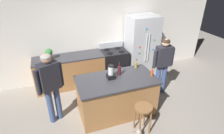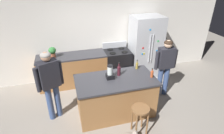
# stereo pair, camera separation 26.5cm
# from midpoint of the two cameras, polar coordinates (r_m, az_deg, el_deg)

# --- Properties ---
(ground_plane) EXTENTS (14.00, 14.00, 0.00)m
(ground_plane) POSITION_cam_midpoint_polar(r_m,az_deg,el_deg) (4.58, 2.75, -13.71)
(ground_plane) COLOR gray
(back_wall) EXTENTS (8.00, 0.10, 2.70)m
(back_wall) POSITION_cam_midpoint_polar(r_m,az_deg,el_deg) (5.57, -3.28, 10.17)
(back_wall) COLOR silver
(back_wall) RESTS_ON ground_plane
(kitchen_island) EXTENTS (1.77, 0.94, 0.92)m
(kitchen_island) POSITION_cam_midpoint_polar(r_m,az_deg,el_deg) (4.28, 2.89, -9.07)
(kitchen_island) COLOR #9E6B3D
(kitchen_island) RESTS_ON ground_plane
(back_counter_run) EXTENTS (2.00, 0.64, 0.92)m
(back_counter_run) POSITION_cam_midpoint_polar(r_m,az_deg,el_deg) (5.44, -10.33, -0.88)
(back_counter_run) COLOR #9E6B3D
(back_counter_run) RESTS_ON ground_plane
(refrigerator) EXTENTS (0.90, 0.73, 1.90)m
(refrigerator) POSITION_cam_midpoint_polar(r_m,az_deg,el_deg) (5.76, 11.62, 6.00)
(refrigerator) COLOR #B7BABF
(refrigerator) RESTS_ON ground_plane
(stove_range) EXTENTS (0.76, 0.65, 1.10)m
(stove_range) POSITION_cam_midpoint_polar(r_m,az_deg,el_deg) (5.65, 2.91, 0.80)
(stove_range) COLOR black
(stove_range) RESTS_ON ground_plane
(person_by_island_left) EXTENTS (0.58, 0.36, 1.63)m
(person_by_island_left) POSITION_cam_midpoint_polar(r_m,az_deg,el_deg) (4.03, -16.95, -4.01)
(person_by_island_left) COLOR #384C7A
(person_by_island_left) RESTS_ON ground_plane
(person_by_sink_right) EXTENTS (0.59, 0.24, 1.57)m
(person_by_sink_right) POSITION_cam_midpoint_polar(r_m,az_deg,el_deg) (4.88, 17.76, 1.09)
(person_by_sink_right) COLOR #384C7A
(person_by_sink_right) RESTS_ON ground_plane
(bar_stool) EXTENTS (0.36, 0.36, 0.65)m
(bar_stool) POSITION_cam_midpoint_polar(r_m,az_deg,el_deg) (3.82, 10.78, -14.10)
(bar_stool) COLOR brown
(bar_stool) RESTS_ON ground_plane
(potted_plant) EXTENTS (0.20, 0.20, 0.30)m
(potted_plant) POSITION_cam_midpoint_polar(r_m,az_deg,el_deg) (5.17, -16.64, 4.57)
(potted_plant) COLOR brown
(potted_plant) RESTS_ON back_counter_run
(blender_appliance) EXTENTS (0.17, 0.17, 0.32)m
(blender_appliance) POSITION_cam_midpoint_polar(r_m,az_deg,el_deg) (3.99, 1.29, -1.88)
(blender_appliance) COLOR black
(blender_appliance) RESTS_ON kitchen_island
(bottle_vinegar) EXTENTS (0.06, 0.06, 0.24)m
(bottle_vinegar) POSITION_cam_midpoint_polar(r_m,az_deg,el_deg) (4.46, 9.43, 0.42)
(bottle_vinegar) COLOR olive
(bottle_vinegar) RESTS_ON kitchen_island
(bottle_cooking_sauce) EXTENTS (0.06, 0.06, 0.22)m
(bottle_cooking_sauce) POSITION_cam_midpoint_polar(r_m,az_deg,el_deg) (4.19, 14.10, -2.15)
(bottle_cooking_sauce) COLOR #B24C26
(bottle_cooking_sauce) RESTS_ON kitchen_island
(bottle_wine) EXTENTS (0.08, 0.08, 0.32)m
(bottle_wine) POSITION_cam_midpoint_polar(r_m,az_deg,el_deg) (4.12, 4.01, -1.18)
(bottle_wine) COLOR #471923
(bottle_wine) RESTS_ON kitchen_island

